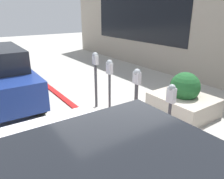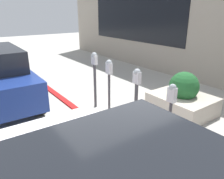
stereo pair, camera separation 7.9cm
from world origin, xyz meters
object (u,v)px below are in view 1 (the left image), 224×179
at_px(parking_meter_nearest, 170,106).
at_px(planter_box, 183,99).
at_px(parking_meter_middle, 110,77).
at_px(parking_meter_second, 136,92).
at_px(parking_meter_fourth, 96,71).

xyz_separation_m(parking_meter_nearest, planter_box, (0.86, -1.53, -0.52)).
distance_m(parking_meter_middle, planter_box, 1.90).
distance_m(parking_meter_second, parking_meter_fourth, 1.52).
bearing_deg(parking_meter_fourth, parking_meter_second, -178.70).
relative_size(parking_meter_second, planter_box, 0.96).
xyz_separation_m(parking_meter_middle, parking_meter_fourth, (0.70, -0.05, -0.01)).
bearing_deg(parking_meter_middle, parking_meter_nearest, -178.08).
relative_size(parking_meter_second, parking_meter_middle, 0.97).
xyz_separation_m(parking_meter_nearest, parking_meter_middle, (1.70, 0.06, 0.09)).
height_order(parking_meter_nearest, parking_meter_second, parking_meter_second).
relative_size(parking_meter_second, parking_meter_fourth, 0.93).
bearing_deg(planter_box, parking_meter_middle, 61.91).
bearing_deg(planter_box, parking_meter_nearest, 119.21).
bearing_deg(parking_meter_nearest, planter_box, -60.79).
xyz_separation_m(parking_meter_second, parking_meter_fourth, (1.51, 0.03, 0.10)).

